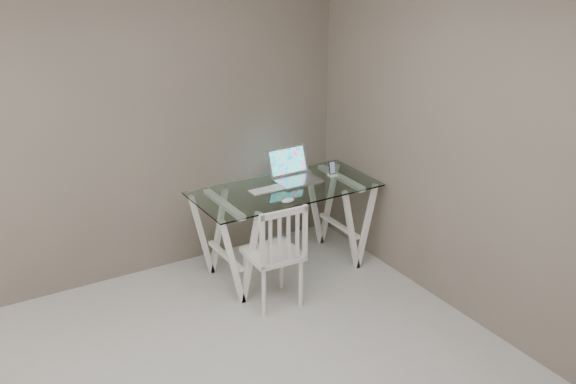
# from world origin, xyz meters

# --- Properties ---
(room) EXTENTS (4.50, 4.52, 2.71)m
(room) POSITION_xyz_m (-0.06, 0.02, 1.72)
(room) COLOR #ADAAA5
(room) RESTS_ON ground
(desk) EXTENTS (1.50, 0.70, 0.75)m
(desk) POSITION_xyz_m (1.20, 1.64, 0.38)
(desk) COLOR silver
(desk) RESTS_ON ground
(chair) EXTENTS (0.41, 0.41, 0.85)m
(chair) POSITION_xyz_m (0.85, 1.18, 0.47)
(chair) COLOR silver
(chair) RESTS_ON ground
(laptop) EXTENTS (0.36, 0.33, 0.25)m
(laptop) POSITION_xyz_m (1.36, 1.79, 0.81)
(laptop) COLOR silver
(laptop) RESTS_ON desk
(keyboard) EXTENTS (0.30, 0.13, 0.01)m
(keyboard) POSITION_xyz_m (1.05, 1.68, 0.75)
(keyboard) COLOR silver
(keyboard) RESTS_ON desk
(mouse) EXTENTS (0.11, 0.06, 0.03)m
(mouse) POSITION_xyz_m (1.07, 1.38, 0.76)
(mouse) COLOR white
(mouse) RESTS_ON desk
(phone_dock) EXTENTS (0.07, 0.07, 0.13)m
(phone_dock) POSITION_xyz_m (1.68, 1.68, 0.78)
(phone_dock) COLOR white
(phone_dock) RESTS_ON desk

